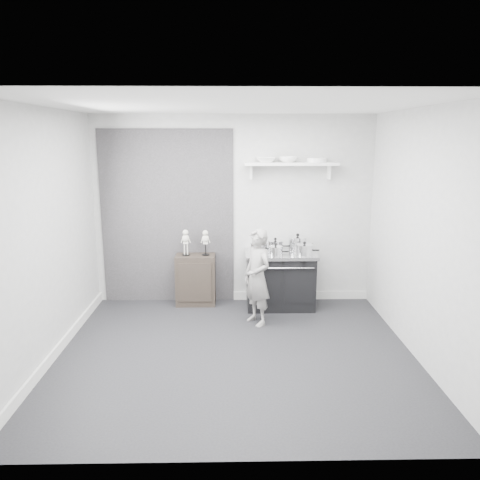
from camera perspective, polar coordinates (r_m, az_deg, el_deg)
name	(u,v)px	position (r m, az deg, el deg)	size (l,w,h in m)	color
ground	(235,353)	(5.43, -0.65, -13.63)	(4.00, 4.00, 0.00)	black
room_shell	(226,208)	(5.08, -1.72, 3.98)	(4.02, 3.62, 2.71)	#A3A2A0
wall_shelf	(291,165)	(6.61, 6.22, 9.13)	(1.30, 0.26, 0.24)	silver
stove	(280,280)	(6.69, 4.93, -4.83)	(1.00, 0.62, 0.80)	black
side_cabinet	(196,280)	(6.81, -5.42, -4.84)	(0.56, 0.33, 0.73)	black
child	(257,277)	(6.01, 2.13, -4.54)	(0.46, 0.30, 1.26)	gray
pot_front_left	(259,248)	(6.46, 2.33, -1.02)	(0.32, 0.23, 0.20)	white
pot_back_left	(275,246)	(6.66, 4.32, -0.67)	(0.32, 0.23, 0.19)	white
pot_back_right	(297,244)	(6.69, 7.02, -0.43)	(0.35, 0.27, 0.25)	white
pot_front_right	(304,250)	(6.45, 7.85, -1.18)	(0.32, 0.24, 0.19)	white
pot_front_center	(276,251)	(6.38, 4.36, -1.35)	(0.28, 0.19, 0.17)	white
skeleton_full	(186,241)	(6.67, -6.63, -0.07)	(0.12, 0.08, 0.43)	beige
skeleton_torso	(205,241)	(6.65, -4.23, -0.10)	(0.12, 0.08, 0.42)	beige
bowl_large	(266,160)	(6.57, 3.17, 9.75)	(0.29, 0.29, 0.07)	white
bowl_small	(288,159)	(6.60, 5.88, 9.75)	(0.26, 0.26, 0.08)	white
plate_stack	(317,160)	(6.66, 9.34, 9.59)	(0.28, 0.28, 0.06)	white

